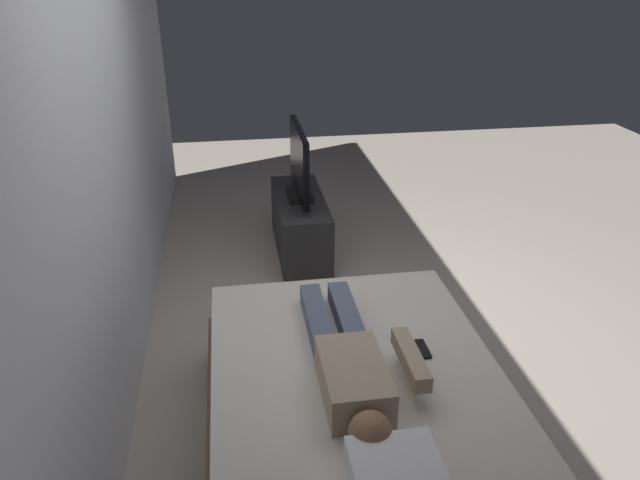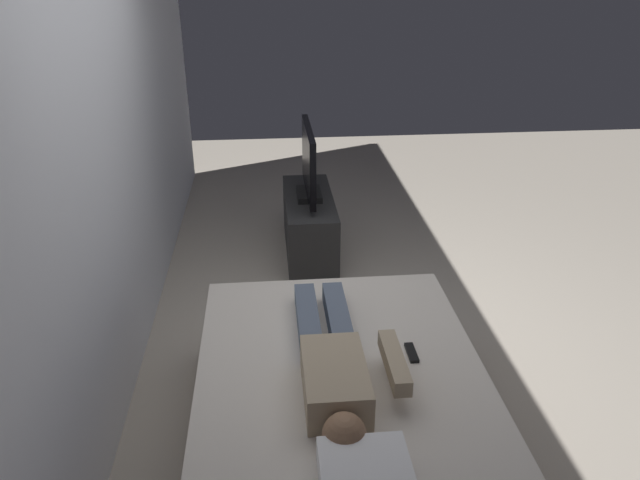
% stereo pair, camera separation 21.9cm
% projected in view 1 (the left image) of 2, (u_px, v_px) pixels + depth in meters
% --- Properties ---
extents(ground_plane, '(10.00, 10.00, 0.00)m').
position_uv_depth(ground_plane, '(365.00, 353.00, 3.88)').
color(ground_plane, '#ADA393').
extents(back_wall, '(6.40, 0.10, 2.80)m').
position_uv_depth(back_wall, '(109.00, 136.00, 3.42)').
color(back_wall, silver).
rests_on(back_wall, ground).
extents(bed, '(2.04, 1.47, 0.54)m').
position_uv_depth(bed, '(359.00, 425.00, 2.93)').
color(bed, brown).
rests_on(bed, ground).
extents(person, '(1.26, 0.46, 0.18)m').
position_uv_depth(person, '(351.00, 363.00, 2.79)').
color(person, tan).
rests_on(person, bed).
extents(remote, '(0.15, 0.04, 0.02)m').
position_uv_depth(remote, '(423.00, 349.00, 3.01)').
color(remote, black).
rests_on(remote, bed).
extents(tv_stand, '(1.10, 0.40, 0.50)m').
position_uv_depth(tv_stand, '(300.00, 225.00, 5.10)').
color(tv_stand, '#2D2D2D').
rests_on(tv_stand, ground).
extents(tv, '(0.88, 0.20, 0.59)m').
position_uv_depth(tv, '(299.00, 165.00, 4.87)').
color(tv, black).
rests_on(tv, tv_stand).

